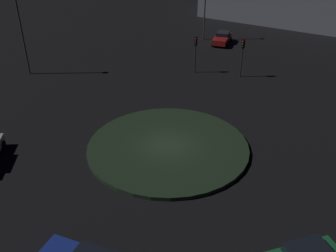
{
  "coord_description": "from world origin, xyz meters",
  "views": [
    {
      "loc": [
        23.14,
        4.07,
        15.32
      ],
      "look_at": [
        0.0,
        0.0,
        1.91
      ],
      "focal_mm": 39.55,
      "sensor_mm": 36.0,
      "label": 1
    }
  ],
  "objects_px": {
    "traffic_light_west": "(196,48)",
    "streetlamp_southwest": "(19,17)",
    "traffic_light_west_near": "(243,51)",
    "store_building": "(328,2)",
    "car_red": "(222,38)"
  },
  "relations": [
    {
      "from": "traffic_light_west",
      "to": "store_building",
      "type": "bearing_deg",
      "value": 144.14
    },
    {
      "from": "car_red",
      "to": "traffic_light_west",
      "type": "relative_size",
      "value": 1.15
    },
    {
      "from": "traffic_light_west_near",
      "to": "store_building",
      "type": "height_order",
      "value": "store_building"
    },
    {
      "from": "traffic_light_west_near",
      "to": "streetlamp_southwest",
      "type": "xyz_separation_m",
      "value": [
        3.12,
        -23.02,
        3.26
      ]
    },
    {
      "from": "traffic_light_west",
      "to": "streetlamp_southwest",
      "type": "distance_m",
      "value": 18.67
    },
    {
      "from": "car_red",
      "to": "traffic_light_west",
      "type": "height_order",
      "value": "traffic_light_west"
    },
    {
      "from": "traffic_light_west_near",
      "to": "streetlamp_southwest",
      "type": "bearing_deg",
      "value": -63.3
    },
    {
      "from": "traffic_light_west",
      "to": "streetlamp_southwest",
      "type": "xyz_separation_m",
      "value": [
        3.57,
        -18.02,
        3.33
      ]
    },
    {
      "from": "traffic_light_west",
      "to": "streetlamp_southwest",
      "type": "height_order",
      "value": "streetlamp_southwest"
    },
    {
      "from": "car_red",
      "to": "store_building",
      "type": "bearing_deg",
      "value": 138.22
    },
    {
      "from": "store_building",
      "to": "car_red",
      "type": "bearing_deg",
      "value": 62.25
    },
    {
      "from": "streetlamp_southwest",
      "to": "car_red",
      "type": "bearing_deg",
      "value": 126.0
    },
    {
      "from": "streetlamp_southwest",
      "to": "traffic_light_west",
      "type": "bearing_deg",
      "value": 101.2
    },
    {
      "from": "traffic_light_west",
      "to": "streetlamp_southwest",
      "type": "relative_size",
      "value": 0.43
    },
    {
      "from": "store_building",
      "to": "traffic_light_west_near",
      "type": "bearing_deg",
      "value": 85.05
    }
  ]
}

